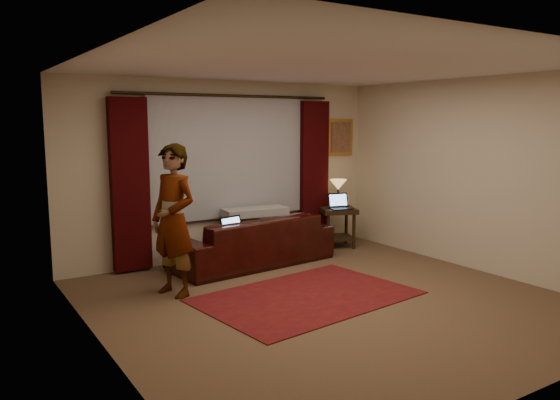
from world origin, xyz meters
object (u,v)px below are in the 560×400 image
object	(u,v)px
laptop_sofa	(237,227)
tiffany_lamp	(338,193)
person	(174,220)
sofa	(252,231)
laptop_table	(341,201)
end_table	(337,227)

from	to	relation	value
laptop_sofa	tiffany_lamp	bearing A→B (deg)	0.10
tiffany_lamp	person	xyz separation A→B (m)	(-3.24, -1.04, 0.03)
sofa	tiffany_lamp	size ratio (longest dim) A/B	5.28
laptop_sofa	laptop_table	bearing A→B (deg)	-5.59
tiffany_lamp	laptop_table	bearing A→B (deg)	-118.46
laptop_table	tiffany_lamp	bearing A→B (deg)	75.49
sofa	tiffany_lamp	distance (m)	1.88
end_table	tiffany_lamp	world-z (taller)	tiffany_lamp
laptop_table	person	world-z (taller)	person
laptop_sofa	tiffany_lamp	world-z (taller)	tiffany_lamp
tiffany_lamp	laptop_table	xyz separation A→B (m)	(-0.13, -0.24, -0.10)
sofa	end_table	bearing A→B (deg)	-178.16
end_table	laptop_table	xyz separation A→B (m)	(-0.03, -0.12, 0.44)
laptop_sofa	person	distance (m)	1.26
laptop_table	sofa	bearing A→B (deg)	-162.65
end_table	laptop_table	world-z (taller)	laptop_table
laptop_sofa	laptop_table	world-z (taller)	laptop_table
tiffany_lamp	sofa	bearing A→B (deg)	-169.41
laptop_sofa	person	bearing A→B (deg)	-168.31
end_table	person	bearing A→B (deg)	-163.58
sofa	tiffany_lamp	world-z (taller)	tiffany_lamp
sofa	person	size ratio (longest dim) A/B	1.33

